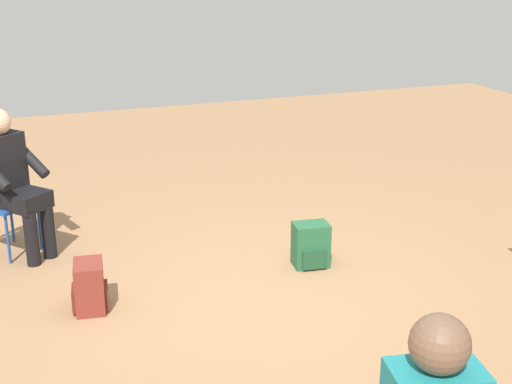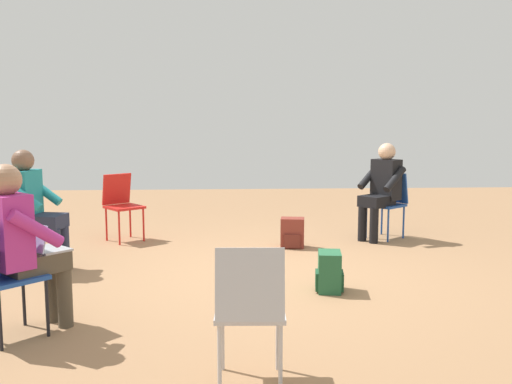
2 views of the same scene
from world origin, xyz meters
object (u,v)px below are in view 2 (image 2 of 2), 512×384
Objects in this scene: person_with_laptop at (22,240)px; chair_north at (19,222)px; backpack_near_laptop_user at (292,235)px; backpack_by_empty_chair at (329,274)px; chair_northeast at (121,202)px; person_in_black at (382,186)px; chair_northwest at (0,272)px; chair_southeast at (389,200)px; person_in_teal at (34,203)px; chair_west at (250,305)px.

chair_north is at bearing 153.96° from person_with_laptop.
backpack_near_laptop_user is (2.67, -2.26, -0.53)m from person_with_laptop.
backpack_by_empty_chair is at bearing 64.59° from person_with_laptop.
person_in_black reaches higher than chair_northeast.
person_with_laptop is (0.12, -0.12, 0.20)m from chair_northwest.
chair_northeast reaches higher than backpack_by_empty_chair.
person_with_laptop is at bearing 110.65° from backpack_by_empty_chair.
chair_northeast is at bearing 75.72° from backpack_near_laptop_user.
person_with_laptop reaches higher than chair_north.
person_with_laptop is (-3.19, 3.58, 0.20)m from chair_southeast.
chair_north is 0.69× the size of person_in_teal.
person_in_black reaches higher than backpack_by_empty_chair.
person_in_teal is (-0.03, -0.16, 0.20)m from chair_north.
person_in_teal is 4.16m from person_in_black.
chair_northeast is at bearing 111.98° from chair_west.
backpack_by_empty_chair is at bearing -176.09° from backpack_near_laptop_user.
backpack_near_laptop_user is (-0.52, 1.32, -0.34)m from chair_southeast.
chair_southeast is 1.00× the size of chair_northeast.
chair_west is 0.69× the size of person_with_laptop.
person_in_teal is at bearing 70.11° from chair_southeast.
chair_northeast is 3.33m from person_in_black.
chair_southeast reaches higher than backpack_near_laptop_user.
backpack_by_empty_chair is (-2.30, 1.20, -0.34)m from chair_southeast.
person_with_laptop and person_in_black have the same top height.
chair_southeast is 1.00× the size of chair_north.
chair_west is 4.44m from person_in_black.
person_in_teal is 3.44× the size of backpack_by_empty_chair.
backpack_near_laptop_user and backpack_by_empty_chair have the same top height.
chair_southeast and chair_northeast have the same top height.
chair_west and chair_north have the same top height.
person_with_laptop is 3.44× the size of backpack_by_empty_chair.
chair_north is at bearing 22.08° from chair_northeast.
person_in_black is (3.21, -3.57, 0.20)m from chair_northwest.
chair_southeast is 3.46m from chair_northeast.
chair_northwest is at bearing 112.20° from backpack_by_empty_chair.
person_with_laptop is at bearing 31.43° from chair_north.
person_in_black is (-0.10, 0.13, 0.20)m from chair_southeast.
backpack_near_laptop_user is (3.61, -0.68, -0.34)m from chair_west.
chair_north is (2.76, 2.25, 0.00)m from chair_west.
chair_north is at bearing 68.23° from person_in_black.
person_in_teal and person_in_black have the same top height.
chair_west is 1.00× the size of chair_north.
person_in_teal is (1.80, 0.50, 0.00)m from person_with_laptop.
backpack_near_laptop_user is at bearing 117.51° from chair_north.
chair_northeast is 1.57m from person_in_teal.
chair_west is 3.69m from backpack_near_laptop_user.
chair_northwest is 0.26m from person_with_laptop.
chair_north is 2.03m from chair_northwest.
person_with_laptop is at bearing 152.07° from chair_west.
backpack_near_laptop_user is 1.00× the size of backpack_by_empty_chair.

